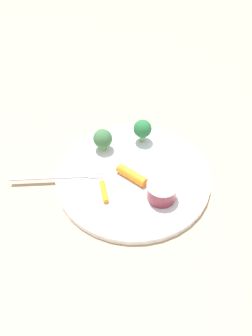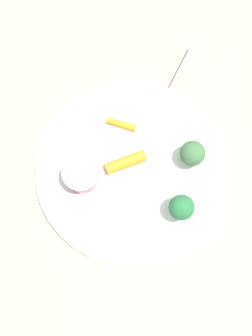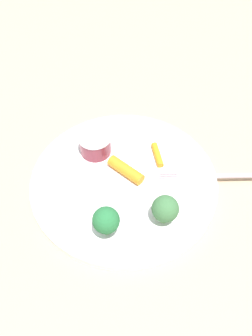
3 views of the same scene
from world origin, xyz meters
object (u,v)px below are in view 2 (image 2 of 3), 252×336
(sauce_cup, at_px, (81,175))
(broccoli_floret_0, at_px, (192,153))
(carrot_stick_1, at_px, (121,124))
(fork, at_px, (170,92))
(plate, at_px, (130,169))
(carrot_stick_0, at_px, (125,163))
(broccoli_floret_1, at_px, (182,207))

(sauce_cup, bearing_deg, broccoli_floret_0, 146.02)
(sauce_cup, distance_m, carrot_stick_1, 0.10)
(sauce_cup, height_order, fork, sauce_cup)
(broccoli_floret_0, bearing_deg, plate, -34.63)
(broccoli_floret_0, bearing_deg, carrot_stick_0, -38.60)
(broccoli_floret_0, height_order, carrot_stick_1, broccoli_floret_0)
(broccoli_floret_1, bearing_deg, sauce_cup, -63.62)
(broccoli_floret_1, height_order, carrot_stick_0, broccoli_floret_1)
(broccoli_floret_1, height_order, carrot_stick_1, broccoli_floret_1)
(sauce_cup, bearing_deg, carrot_stick_0, 152.95)
(broccoli_floret_0, height_order, broccoli_floret_1, broccoli_floret_1)
(plate, bearing_deg, fork, -161.30)
(plate, height_order, carrot_stick_0, carrot_stick_0)
(plate, distance_m, broccoli_floret_1, 0.10)
(plate, height_order, carrot_stick_1, carrot_stick_1)
(plate, bearing_deg, sauce_cup, -33.16)
(broccoli_floret_0, distance_m, carrot_stick_1, 0.11)
(carrot_stick_0, bearing_deg, carrot_stick_1, -130.01)
(plate, xyz_separation_m, broccoli_floret_0, (-0.07, 0.05, 0.03))
(plate, distance_m, broccoli_floret_0, 0.09)
(plate, relative_size, carrot_stick_1, 6.26)
(plate, bearing_deg, broccoli_floret_1, 93.67)
(broccoli_floret_1, distance_m, carrot_stick_0, 0.10)
(plate, distance_m, carrot_stick_1, 0.07)
(carrot_stick_0, xyz_separation_m, carrot_stick_1, (-0.04, -0.05, -0.00))
(plate, xyz_separation_m, fork, (-0.13, -0.04, 0.01))
(sauce_cup, xyz_separation_m, carrot_stick_0, (-0.06, 0.03, -0.01))
(sauce_cup, xyz_separation_m, fork, (-0.19, -0.00, -0.02))
(plate, distance_m, carrot_stick_0, 0.02)
(broccoli_floret_1, bearing_deg, carrot_stick_0, -85.51)
(broccoli_floret_0, bearing_deg, fork, -119.78)
(fork, bearing_deg, plate, 18.70)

